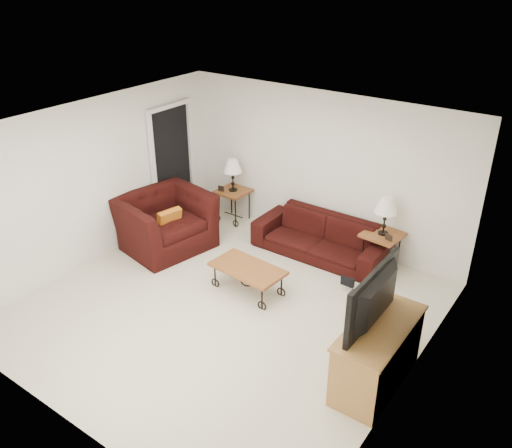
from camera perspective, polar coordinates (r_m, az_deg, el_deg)
The scene contains 20 objects.
ground at distance 7.41m, azimuth -3.18°, elevation -8.93°, with size 5.00×5.00×0.00m, color silver.
wall_back at distance 8.66m, azimuth 6.97°, elevation 5.88°, with size 5.00×0.02×2.50m, color silver.
wall_front at distance 5.35m, azimuth -20.67°, elevation -10.33°, with size 5.00×0.02×2.50m, color silver.
wall_left at distance 8.42m, azimuth -16.90°, elevation 4.25°, with size 0.02×5.00×2.50m, color silver.
wall_right at distance 5.73m, azimuth 16.64°, elevation -6.98°, with size 0.02×5.00×2.50m, color silver.
ceiling at distance 6.28m, azimuth -3.77°, elevation 9.88°, with size 5.00×5.00×0.00m, color white.
doorway at distance 9.49m, azimuth -8.89°, elevation 6.18°, with size 0.08×0.94×2.04m, color black.
sofa at distance 8.53m, azimuth 6.91°, elevation -1.39°, with size 2.16×0.84×0.63m, color black.
side_table_left at distance 9.60m, azimuth -2.42°, elevation 2.01°, with size 0.53×0.53×0.58m, color brown.
side_table_right at distance 8.35m, azimuth 13.16°, elevation -2.79°, with size 0.54×0.54×0.59m, color brown.
lamp_left at distance 9.37m, azimuth -2.49°, elevation 5.25°, with size 0.33×0.33×0.58m, color black, non-canonical shape.
lamp_right at distance 8.08m, azimuth 13.59°, elevation 0.85°, with size 0.33×0.33×0.59m, color black, non-canonical shape.
photo_frame_left at distance 9.44m, azimuth -3.74°, elevation 3.79°, with size 0.12×0.02×0.10m, color black.
photo_frame_right at distance 8.01m, azimuth 13.96°, elevation -1.39°, with size 0.12×0.02×0.10m, color black.
coffee_table at distance 7.64m, azimuth -0.88°, elevation -5.88°, with size 1.05×0.57×0.39m, color brown.
armchair at distance 8.77m, azimuth -9.68°, elevation 0.23°, with size 1.38×1.20×0.89m, color black.
throw_pillow at distance 8.61m, azimuth -9.24°, elevation 0.27°, with size 0.40×0.11×0.40m, color #C66419.
tv_stand at distance 6.21m, azimuth 12.80°, elevation -13.39°, with size 0.54×1.29×0.77m, color #A67F3D.
television at distance 5.79m, azimuth 13.34°, elevation -7.88°, with size 1.15×0.15×0.66m, color black.
backpack at distance 7.82m, azimuth 10.10°, elevation -5.51°, with size 0.30×0.23×0.39m, color black.
Camera 1 is at (3.81, -4.64, 4.34)m, focal length 37.54 mm.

